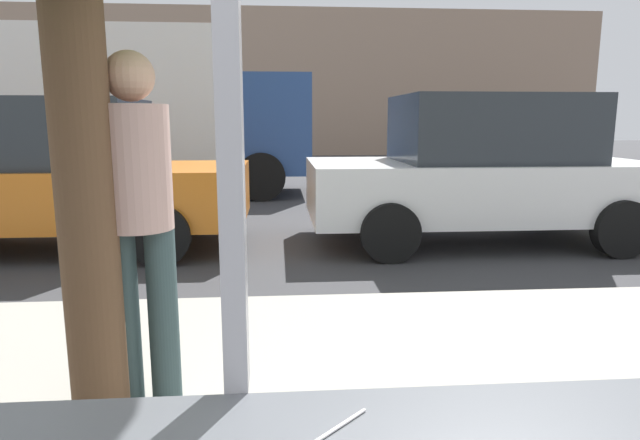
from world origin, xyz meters
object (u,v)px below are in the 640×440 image
(parked_car_orange, at_px, (48,175))
(box_truck, at_px, (113,109))
(parked_car_white, at_px, (482,170))
(pedestrian, at_px, (137,209))

(parked_car_orange, distance_m, box_truck, 4.84)
(parked_car_orange, bearing_deg, parked_car_white, 0.00)
(box_truck, bearing_deg, parked_car_orange, -83.07)
(parked_car_orange, height_order, box_truck, box_truck)
(parked_car_white, relative_size, box_truck, 0.56)
(parked_car_orange, xyz_separation_m, box_truck, (-0.57, 4.73, 0.84))
(parked_car_white, relative_size, pedestrian, 2.53)
(parked_car_orange, relative_size, pedestrian, 2.71)
(parked_car_white, bearing_deg, parked_car_orange, -180.00)
(parked_car_orange, relative_size, box_truck, 0.60)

